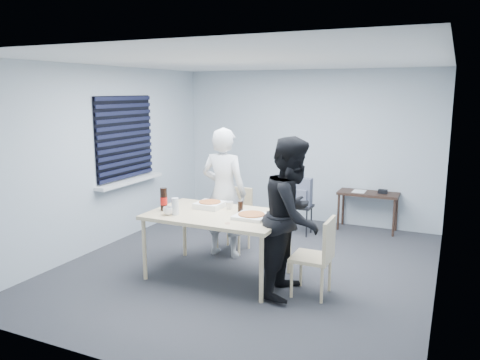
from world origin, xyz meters
The scene contains 19 objects.
room centered at (-2.20, 0.40, 1.44)m, with size 5.00×5.00×5.00m.
dining_table centered at (-0.20, -0.46, 0.74)m, with size 1.64×1.04×0.80m.
chair_far centered at (-0.44, 0.55, 0.51)m, with size 0.42×0.42×0.89m.
chair_right centered at (1.06, -0.49, 0.51)m, with size 0.42×0.42×0.89m.
person_white centered at (-0.48, 0.26, 0.89)m, with size 0.65×0.42×1.77m, color silver.
person_black centered at (0.76, -0.52, 0.89)m, with size 0.86×0.47×1.77m, color black.
side_table centered at (1.11, 2.28, 0.55)m, with size 0.95×0.42×0.63m.
stool centered at (0.20, 1.63, 0.36)m, with size 0.34×0.34×0.47m.
backpack centered at (0.20, 1.61, 0.68)m, with size 0.31×0.23×0.44m.
pizza_box_a centered at (-0.43, -0.24, 0.83)m, with size 0.33×0.33×0.08m.
pizza_box_b centered at (0.24, -0.47, 0.82)m, with size 0.37×0.37×0.05m.
mug_a centered at (-0.71, -0.76, 0.84)m, with size 0.12×0.12×0.10m, color white.
mug_b centered at (-0.18, -0.20, 0.84)m, with size 0.10×0.10×0.09m, color white.
cola_glass centered at (0.03, -0.31, 0.87)m, with size 0.06×0.06×0.14m, color black.
soda_bottle centered at (-0.88, -0.60, 0.93)m, with size 0.09×0.09×0.28m.
plastic_cups centered at (-0.64, -0.71, 0.90)m, with size 0.09×0.09×0.20m, color silver.
rubber_band centered at (0.09, -0.80, 0.80)m, with size 0.05×0.05×0.00m, color red.
papers centered at (0.96, 2.29, 0.64)m, with size 0.20×0.27×0.00m, color white.
black_box centered at (1.33, 2.29, 0.66)m, with size 0.14×0.10×0.06m, color black.
Camera 1 is at (2.32, -5.29, 2.25)m, focal length 35.00 mm.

